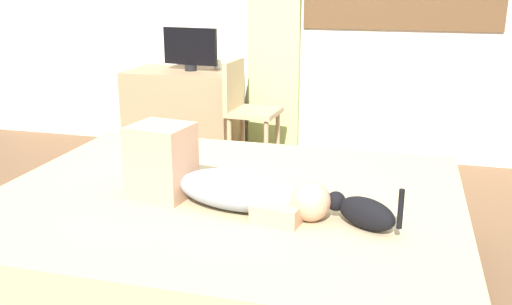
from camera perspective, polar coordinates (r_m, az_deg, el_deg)
ground_plane at (r=2.88m, az=-3.05°, el=-13.41°), size 16.00×16.00×0.00m
bed at (r=2.77m, az=-3.10°, el=-8.94°), size 2.26×1.81×0.49m
person_lying at (r=2.51m, az=-4.01°, el=-2.85°), size 0.94×0.38×0.34m
cat at (r=2.33m, az=10.78°, el=-5.92°), size 0.32×0.23×0.21m
desk at (r=4.84m, az=-7.34°, el=3.94°), size 0.90×0.56×0.74m
tv_monitor at (r=4.72m, az=-6.69°, el=10.43°), size 0.48×0.10×0.35m
cup at (r=4.82m, az=-3.95°, el=8.93°), size 0.07×0.07×0.08m
chair_by_desk at (r=4.46m, az=-1.08°, el=4.78°), size 0.41×0.41×0.86m
curtain_left at (r=4.77m, az=1.84°, el=13.55°), size 0.44×0.06×2.33m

